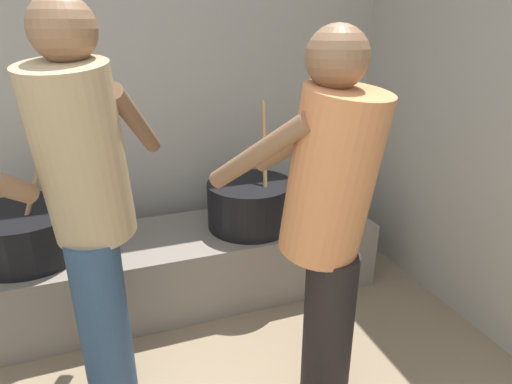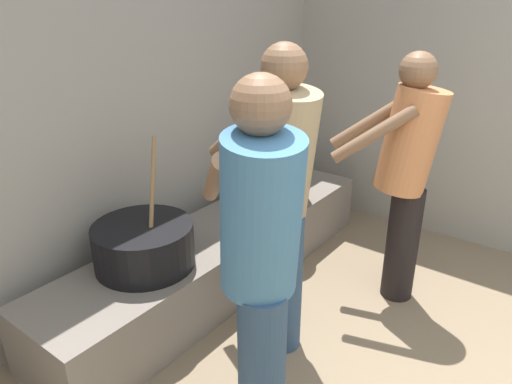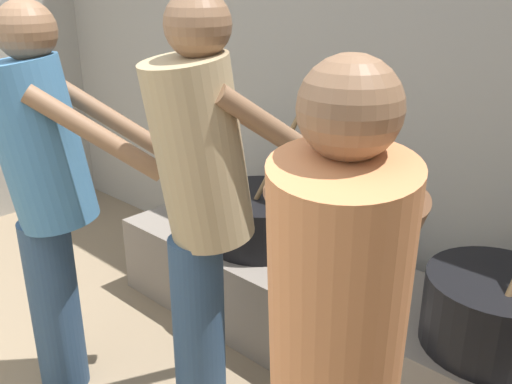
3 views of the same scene
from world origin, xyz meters
name	(u,v)px [view 2 (image 2 of 3)]	position (x,y,z in m)	size (l,w,h in m)	color
block_enclosure_rear	(75,123)	(0.00, 2.59, 1.17)	(4.86, 0.20, 2.33)	#9E998E
hearth_ledge	(221,255)	(0.61, 2.07, 0.21)	(2.65, 0.60, 0.42)	slate
cooking_pot_main	(275,182)	(1.20, 2.05, 0.55)	(0.50, 0.50, 0.73)	black
cooking_pot_secondary	(144,245)	(0.01, 2.10, 0.54)	(0.56, 0.56, 0.70)	black
cook_in_tan_shirt	(282,187)	(0.36, 1.42, 0.94)	(0.54, 0.75, 1.64)	navy
cook_in_orange_shirt	(407,168)	(1.18, 1.09, 0.89)	(0.60, 0.72, 1.55)	black
cook_in_blue_shirt	(260,257)	(-0.21, 1.13, 0.92)	(0.68, 0.71, 1.61)	navy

